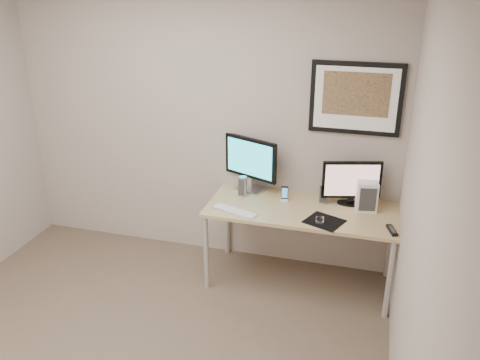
{
  "coord_description": "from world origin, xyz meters",
  "views": [
    {
      "loc": [
        1.55,
        -2.52,
        2.61
      ],
      "look_at": [
        0.53,
        1.1,
        1.04
      ],
      "focal_mm": 38.0,
      "sensor_mm": 36.0,
      "label": 1
    }
  ],
  "objects_px": {
    "speaker_right": "(323,192)",
    "desk": "(301,215)",
    "speaker_left": "(243,186)",
    "framed_art": "(356,98)",
    "keyboard": "(235,211)",
    "monitor_tv": "(351,182)",
    "phone_dock": "(285,193)",
    "fan_unit": "(367,197)",
    "monitor_large": "(251,162)"
  },
  "relations": [
    {
      "from": "desk",
      "to": "monitor_tv",
      "type": "relative_size",
      "value": 3.26
    },
    {
      "from": "framed_art",
      "to": "fan_unit",
      "type": "relative_size",
      "value": 2.92
    },
    {
      "from": "monitor_tv",
      "to": "speaker_right",
      "type": "bearing_deg",
      "value": 170.57
    },
    {
      "from": "fan_unit",
      "to": "monitor_large",
      "type": "bearing_deg",
      "value": 161.83
    },
    {
      "from": "speaker_left",
      "to": "phone_dock",
      "type": "bearing_deg",
      "value": 5.28
    },
    {
      "from": "speaker_right",
      "to": "monitor_tv",
      "type": "bearing_deg",
      "value": -1.37
    },
    {
      "from": "speaker_left",
      "to": "fan_unit",
      "type": "distance_m",
      "value": 1.07
    },
    {
      "from": "desk",
      "to": "phone_dock",
      "type": "height_order",
      "value": "phone_dock"
    },
    {
      "from": "speaker_right",
      "to": "fan_unit",
      "type": "relative_size",
      "value": 0.74
    },
    {
      "from": "speaker_right",
      "to": "phone_dock",
      "type": "bearing_deg",
      "value": -178.67
    },
    {
      "from": "framed_art",
      "to": "keyboard",
      "type": "distance_m",
      "value": 1.36
    },
    {
      "from": "monitor_tv",
      "to": "keyboard",
      "type": "distance_m",
      "value": 1.02
    },
    {
      "from": "desk",
      "to": "speaker_right",
      "type": "height_order",
      "value": "speaker_right"
    },
    {
      "from": "desk",
      "to": "keyboard",
      "type": "height_order",
      "value": "keyboard"
    },
    {
      "from": "desk",
      "to": "monitor_large",
      "type": "relative_size",
      "value": 3.09
    },
    {
      "from": "phone_dock",
      "to": "fan_unit",
      "type": "relative_size",
      "value": 0.52
    },
    {
      "from": "desk",
      "to": "speaker_left",
      "type": "xyz_separation_m",
      "value": [
        -0.55,
        0.11,
        0.16
      ]
    },
    {
      "from": "desk",
      "to": "fan_unit",
      "type": "height_order",
      "value": "fan_unit"
    },
    {
      "from": "keyboard",
      "to": "phone_dock",
      "type": "bearing_deg",
      "value": 61.93
    },
    {
      "from": "desk",
      "to": "framed_art",
      "type": "relative_size",
      "value": 2.13
    },
    {
      "from": "framed_art",
      "to": "monitor_tv",
      "type": "bearing_deg",
      "value": -77.38
    },
    {
      "from": "desk",
      "to": "keyboard",
      "type": "bearing_deg",
      "value": -157.56
    },
    {
      "from": "phone_dock",
      "to": "framed_art",
      "type": "bearing_deg",
      "value": 12.44
    },
    {
      "from": "keyboard",
      "to": "fan_unit",
      "type": "distance_m",
      "value": 1.11
    },
    {
      "from": "monitor_tv",
      "to": "speaker_left",
      "type": "height_order",
      "value": "monitor_tv"
    },
    {
      "from": "framed_art",
      "to": "keyboard",
      "type": "bearing_deg",
      "value": -147.97
    },
    {
      "from": "monitor_tv",
      "to": "speaker_left",
      "type": "xyz_separation_m",
      "value": [
        -0.93,
        -0.07,
        -0.12
      ]
    },
    {
      "from": "monitor_tv",
      "to": "keyboard",
      "type": "xyz_separation_m",
      "value": [
        -0.91,
        -0.4,
        -0.2
      ]
    },
    {
      "from": "speaker_left",
      "to": "fan_unit",
      "type": "xyz_separation_m",
      "value": [
        1.07,
        -0.01,
        0.04
      ]
    },
    {
      "from": "monitor_tv",
      "to": "speaker_right",
      "type": "xyz_separation_m",
      "value": [
        -0.23,
        -0.02,
        -0.12
      ]
    },
    {
      "from": "framed_art",
      "to": "monitor_tv",
      "type": "height_order",
      "value": "framed_art"
    },
    {
      "from": "phone_dock",
      "to": "monitor_tv",
      "type": "bearing_deg",
      "value": -2.8
    },
    {
      "from": "monitor_large",
      "to": "phone_dock",
      "type": "xyz_separation_m",
      "value": [
        0.34,
        -0.14,
        -0.21
      ]
    },
    {
      "from": "monitor_tv",
      "to": "fan_unit",
      "type": "height_order",
      "value": "monitor_tv"
    },
    {
      "from": "monitor_large",
      "to": "desk",
      "type": "bearing_deg",
      "value": -3.48
    },
    {
      "from": "keyboard",
      "to": "framed_art",
      "type": "bearing_deg",
      "value": 51.14
    },
    {
      "from": "speaker_right",
      "to": "fan_unit",
      "type": "xyz_separation_m",
      "value": [
        0.37,
        -0.06,
        0.03
      ]
    },
    {
      "from": "desk",
      "to": "speaker_left",
      "type": "distance_m",
      "value": 0.58
    },
    {
      "from": "monitor_tv",
      "to": "speaker_right",
      "type": "distance_m",
      "value": 0.26
    },
    {
      "from": "keyboard",
      "to": "speaker_right",
      "type": "bearing_deg",
      "value": 48.24
    },
    {
      "from": "framed_art",
      "to": "phone_dock",
      "type": "xyz_separation_m",
      "value": [
        -0.52,
        -0.22,
        -0.82
      ]
    },
    {
      "from": "monitor_large",
      "to": "fan_unit",
      "type": "distance_m",
      "value": 1.06
    },
    {
      "from": "monitor_tv",
      "to": "desk",
      "type": "bearing_deg",
      "value": -169.48
    },
    {
      "from": "speaker_right",
      "to": "keyboard",
      "type": "xyz_separation_m",
      "value": [
        -0.68,
        -0.38,
        -0.09
      ]
    },
    {
      "from": "desk",
      "to": "monitor_tv",
      "type": "distance_m",
      "value": 0.51
    },
    {
      "from": "speaker_right",
      "to": "fan_unit",
      "type": "bearing_deg",
      "value": -16.79
    },
    {
      "from": "speaker_right",
      "to": "keyboard",
      "type": "height_order",
      "value": "speaker_right"
    },
    {
      "from": "speaker_right",
      "to": "desk",
      "type": "bearing_deg",
      "value": -140.76
    },
    {
      "from": "framed_art",
      "to": "keyboard",
      "type": "xyz_separation_m",
      "value": [
        -0.88,
        -0.55,
        -0.88
      ]
    },
    {
      "from": "monitor_large",
      "to": "speaker_left",
      "type": "bearing_deg",
      "value": -81.45
    }
  ]
}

